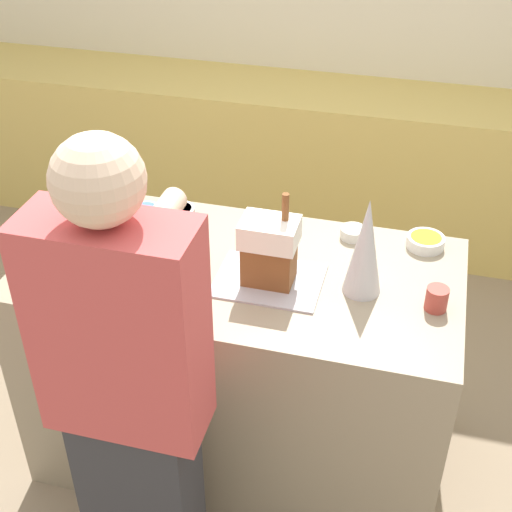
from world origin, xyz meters
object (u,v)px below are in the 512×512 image
(candy_bowl_near_tray_right, at_px, (179,211))
(candy_bowl_far_left, at_px, (146,211))
(cookbook, at_px, (273,228))
(gingerbread_house, at_px, (269,249))
(decorative_tree, at_px, (365,247))
(mug, at_px, (437,299))
(candy_bowl_center_rear, at_px, (353,232))
(candy_bowl_behind_tray, at_px, (89,218))
(person, at_px, (130,403))
(baking_tray, at_px, (269,280))
(candy_bowl_beside_tree, at_px, (426,241))
(candy_bowl_front_corner, at_px, (166,253))

(candy_bowl_near_tray_right, relative_size, candy_bowl_far_left, 1.38)
(cookbook, bearing_deg, candy_bowl_near_tray_right, 178.54)
(gingerbread_house, relative_size, cookbook, 1.79)
(decorative_tree, height_order, mug, decorative_tree)
(decorative_tree, relative_size, candy_bowl_far_left, 3.82)
(decorative_tree, relative_size, mug, 4.33)
(candy_bowl_near_tray_right, xyz_separation_m, candy_bowl_center_rear, (0.69, 0.02, 0.00))
(decorative_tree, distance_m, candy_bowl_behind_tray, 1.11)
(person, bearing_deg, cookbook, 78.16)
(gingerbread_house, distance_m, candy_bowl_far_left, 0.66)
(candy_bowl_far_left, distance_m, person, 0.97)
(candy_bowl_near_tray_right, bearing_deg, mug, -18.36)
(gingerbread_house, distance_m, person, 0.69)
(gingerbread_house, bearing_deg, baking_tray, -154.68)
(candy_bowl_far_left, distance_m, candy_bowl_beside_tree, 1.09)
(candy_bowl_beside_tree, distance_m, person, 1.24)
(gingerbread_house, height_order, candy_bowl_far_left, gingerbread_house)
(baking_tray, relative_size, mug, 4.47)
(candy_bowl_center_rear, relative_size, candy_bowl_beside_tree, 0.70)
(mug, bearing_deg, baking_tray, 179.44)
(candy_bowl_front_corner, bearing_deg, gingerbread_house, -5.83)
(candy_bowl_behind_tray, relative_size, cookbook, 0.61)
(cookbook, relative_size, person, 0.11)
(decorative_tree, xyz_separation_m, candy_bowl_far_left, (-0.89, 0.27, -0.15))
(candy_bowl_center_rear, bearing_deg, cookbook, -174.11)
(gingerbread_house, relative_size, candy_bowl_behind_tray, 2.95)
(decorative_tree, bearing_deg, candy_bowl_near_tray_right, 158.65)
(gingerbread_house, bearing_deg, candy_bowl_far_left, 152.41)
(candy_bowl_beside_tree, distance_m, mug, 0.37)
(candy_bowl_front_corner, bearing_deg, candy_bowl_far_left, 124.96)
(decorative_tree, xyz_separation_m, cookbook, (-0.38, 0.29, -0.17))
(decorative_tree, bearing_deg, person, -131.57)
(candy_bowl_front_corner, bearing_deg, person, -78.49)
(candy_bowl_center_rear, xyz_separation_m, mug, (0.33, -0.36, 0.02))
(candy_bowl_near_tray_right, bearing_deg, candy_bowl_front_corner, -78.65)
(cookbook, bearing_deg, candy_bowl_far_left, -177.61)
(gingerbread_house, xyz_separation_m, mug, (0.57, -0.01, -0.09))
(baking_tray, bearing_deg, candy_bowl_behind_tray, 166.52)
(candy_bowl_near_tray_right, height_order, candy_bowl_center_rear, candy_bowl_center_rear)
(baking_tray, height_order, person, person)
(candy_bowl_near_tray_right, bearing_deg, cookbook, -1.46)
(candy_bowl_beside_tree, bearing_deg, cookbook, -176.30)
(candy_bowl_behind_tray, height_order, candy_bowl_beside_tree, candy_bowl_behind_tray)
(gingerbread_house, relative_size, candy_bowl_near_tray_right, 2.60)
(candy_bowl_far_left, height_order, candy_bowl_beside_tree, candy_bowl_beside_tree)
(candy_bowl_behind_tray, xyz_separation_m, person, (0.51, -0.80, -0.07))
(candy_bowl_far_left, bearing_deg, candy_bowl_center_rear, 3.69)
(baking_tray, relative_size, decorative_tree, 1.03)
(candy_bowl_far_left, bearing_deg, person, -71.00)
(candy_bowl_front_corner, height_order, candy_bowl_center_rear, candy_bowl_front_corner)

